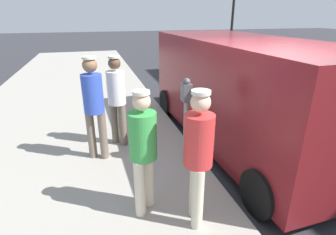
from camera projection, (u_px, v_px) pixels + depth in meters
The scene contains 8 objects.
ground_plane at pixel (260, 167), 4.79m from camera, with size 80.00×80.00×0.00m, color #2D2D33.
sidewalk_slab at pixel (51, 198), 3.87m from camera, with size 5.00×32.00×0.15m, color #9E998E.
parking_meter_near at pixel (186, 108), 4.25m from camera, with size 0.14×0.18×1.52m.
pedestrian_in_green at pixel (143, 147), 3.22m from camera, with size 0.34×0.34×1.64m.
pedestrian_in_red at pixel (198, 152), 3.02m from camera, with size 0.34×0.35×1.70m.
pedestrian_in_white at pixel (117, 95), 5.01m from camera, with size 0.34×0.34×1.74m.
pedestrian_in_blue at pixel (94, 102), 4.46m from camera, with size 0.34×0.34×1.81m.
parked_van at pixel (243, 90), 5.34m from camera, with size 2.31×5.28×2.15m.
Camera 1 is at (2.73, 3.52, 2.59)m, focal length 28.36 mm.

